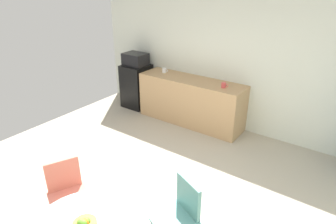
% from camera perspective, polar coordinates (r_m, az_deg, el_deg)
% --- Properties ---
extents(ground_plane, '(6.00, 6.00, 0.00)m').
position_cam_1_polar(ground_plane, '(3.93, -8.69, -18.64)').
color(ground_plane, '#B2A893').
extents(wall_back, '(6.00, 0.10, 2.60)m').
position_cam_1_polar(wall_back, '(5.56, 12.53, 9.77)').
color(wall_back, silver).
rests_on(wall_back, ground_plane).
extents(counter_block, '(2.12, 0.60, 0.90)m').
position_cam_1_polar(counter_block, '(5.82, 4.40, 2.12)').
color(counter_block, tan).
rests_on(counter_block, ground_plane).
extents(mini_fridge, '(0.54, 0.54, 0.95)m').
position_cam_1_polar(mini_fridge, '(6.60, -6.08, 5.05)').
color(mini_fridge, black).
rests_on(mini_fridge, ground_plane).
extents(microwave, '(0.48, 0.38, 0.26)m').
position_cam_1_polar(microwave, '(6.42, -6.33, 10.11)').
color(microwave, black).
rests_on(microwave, mini_fridge).
extents(chair_teal, '(0.55, 0.55, 0.83)m').
position_cam_1_polar(chair_teal, '(3.18, 2.45, -18.15)').
color(chair_teal, silver).
rests_on(chair_teal, ground_plane).
extents(chair_coral, '(0.56, 0.56, 0.83)m').
position_cam_1_polar(chair_coral, '(3.62, -19.08, -13.60)').
color(chair_coral, silver).
rests_on(chair_coral, ground_plane).
extents(mug_white, '(0.13, 0.08, 0.09)m').
position_cam_1_polar(mug_white, '(6.05, -0.72, 8.07)').
color(mug_white, white).
rests_on(mug_white, counter_block).
extents(mug_green, '(0.13, 0.08, 0.09)m').
position_cam_1_polar(mug_green, '(5.29, 10.73, 5.14)').
color(mug_green, '#D84C4C').
rests_on(mug_green, counter_block).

